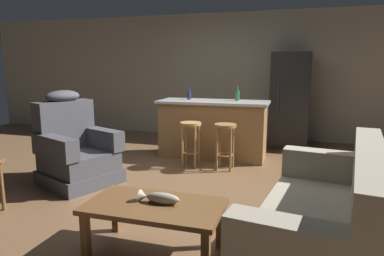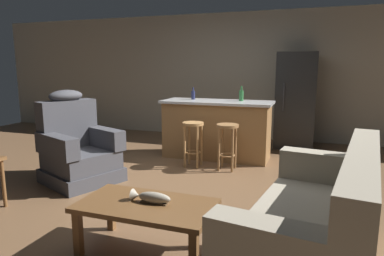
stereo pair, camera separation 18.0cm
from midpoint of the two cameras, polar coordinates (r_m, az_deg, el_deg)
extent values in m
plane|color=brown|center=(4.56, 0.68, -9.05)|extent=(12.00, 12.00, 0.00)
cube|color=#A89E89|center=(7.34, 8.61, 8.53)|extent=(12.00, 0.05, 2.60)
cube|color=brown|center=(2.84, -5.81, -12.75)|extent=(1.10, 0.60, 0.04)
cube|color=brown|center=(2.97, -16.76, -16.51)|extent=(0.06, 0.06, 0.38)
cube|color=brown|center=(2.58, 2.43, -20.51)|extent=(0.06, 0.06, 0.38)
cube|color=brown|center=(3.33, -11.80, -13.25)|extent=(0.06, 0.06, 0.38)
cube|color=brown|center=(2.99, 5.22, -15.99)|extent=(0.06, 0.06, 0.38)
cube|color=#4C3823|center=(2.83, -4.43, -12.25)|extent=(0.22, 0.07, 0.01)
ellipsoid|color=#9E937F|center=(2.82, -4.44, -11.51)|extent=(0.28, 0.09, 0.09)
cone|color=#9E937F|center=(2.88, -7.59, -11.03)|extent=(0.06, 0.10, 0.10)
cube|color=#9E937F|center=(2.93, 20.35, -19.11)|extent=(1.12, 2.01, 0.20)
cube|color=#9E937F|center=(2.84, 20.62, -15.39)|extent=(1.12, 2.01, 0.22)
cube|color=#9E937F|center=(2.69, 27.96, -8.91)|extent=(0.49, 1.91, 0.52)
cube|color=#9E937F|center=(1.97, 17.56, -18.96)|extent=(0.86, 0.33, 0.28)
cube|color=#9E937F|center=(3.55, 22.75, -6.05)|extent=(0.86, 0.33, 0.28)
cube|color=#3D3D42|center=(4.76, -16.79, -7.51)|extent=(1.10, 1.10, 0.18)
cube|color=#3D3D42|center=(4.70, -16.92, -5.07)|extent=(1.03, 1.01, 0.24)
cube|color=#3D3D42|center=(4.87, -19.02, 0.63)|extent=(0.51, 0.79, 0.64)
ellipsoid|color=#3D3D42|center=(4.82, -19.28, 5.08)|extent=(0.42, 0.53, 0.16)
cube|color=#3D3D42|center=(4.80, -13.59, -1.53)|extent=(0.81, 0.48, 0.26)
cube|color=#3D3D42|center=(4.47, -20.57, -2.76)|extent=(0.81, 0.48, 0.26)
cylinder|color=brown|center=(4.20, -27.84, -8.21)|extent=(0.04, 0.04, 0.52)
cube|color=olive|center=(5.70, 5.03, -0.42)|extent=(1.71, 0.63, 0.91)
cube|color=#B2B2B2|center=(5.63, 5.11, 4.33)|extent=(1.80, 0.70, 0.04)
cylinder|color=#A87A47|center=(5.12, 1.19, 0.73)|extent=(0.32, 0.32, 0.04)
torus|color=#A87A47|center=(5.21, 1.17, -4.05)|extent=(0.23, 0.23, 0.02)
cylinder|color=#A87A47|center=(5.13, -0.24, -3.14)|extent=(0.04, 0.04, 0.64)
cylinder|color=#A87A47|center=(5.06, 1.90, -3.31)|extent=(0.04, 0.04, 0.64)
cylinder|color=#A87A47|center=(5.31, 0.48, -2.66)|extent=(0.04, 0.04, 0.64)
cylinder|color=#A87A47|center=(5.25, 2.55, -2.82)|extent=(0.04, 0.04, 0.64)
cylinder|color=olive|center=(4.98, 6.99, 0.39)|extent=(0.32, 0.32, 0.04)
torus|color=olive|center=(5.08, 6.88, -4.51)|extent=(0.23, 0.23, 0.02)
cylinder|color=olive|center=(4.98, 5.53, -3.59)|extent=(0.04, 0.04, 0.64)
cylinder|color=olive|center=(4.94, 7.79, -3.76)|extent=(0.04, 0.04, 0.64)
cylinder|color=olive|center=(5.17, 6.06, -3.08)|extent=(0.04, 0.04, 0.64)
cylinder|color=olive|center=(5.13, 8.24, -3.24)|extent=(0.04, 0.04, 0.64)
cube|color=black|center=(6.66, 17.64, 4.38)|extent=(0.70, 0.66, 1.76)
cylinder|color=#333338|center=(6.31, 15.83, 4.97)|extent=(0.02, 0.02, 0.50)
cylinder|color=#2D6B38|center=(5.65, 9.13, 5.33)|extent=(0.07, 0.07, 0.17)
cylinder|color=#2D6B38|center=(5.64, 9.16, 6.55)|extent=(0.03, 0.03, 0.07)
cylinder|color=#23284C|center=(5.83, 1.08, 5.48)|extent=(0.06, 0.06, 0.14)
cylinder|color=#23284C|center=(5.82, 1.09, 6.48)|extent=(0.02, 0.02, 0.06)
camera|label=1|loc=(0.09, -88.79, 0.22)|focal=32.00mm
camera|label=2|loc=(0.09, 91.21, -0.22)|focal=32.00mm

